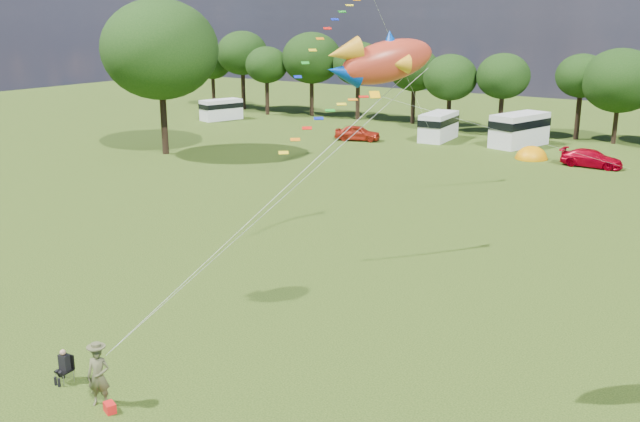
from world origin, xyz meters
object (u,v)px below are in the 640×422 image
Objects in this scene: big_tree at (160,50)px; campervan_a at (221,109)px; car_c at (592,158)px; kite_flyer at (99,376)px; campervan_b at (439,125)px; campervan_c at (520,129)px; fish_kite at (379,61)px; camp_chair at (65,362)px; tent_orange at (531,158)px; car_a at (358,133)px.

big_tree is 22.33m from campervan_a.
car_c is 46.46m from kite_flyer.
campervan_c reaches higher than campervan_b.
car_c is 1.50× the size of fish_kite.
kite_flyer reaches higher than camp_chair.
big_tree is 44.54m from fish_kite.
car_c is 0.83× the size of campervan_b.
tent_orange is (-5.09, 0.62, -0.68)m from car_c.
tent_orange is (37.45, -2.58, -1.25)m from campervan_a.
car_a is 48.86m from camp_chair.
big_tree is at bearing -134.94° from campervan_a.
car_a is at bearing 127.83° from campervan_c.
car_c reaches higher than tent_orange.
car_a is 15.26m from campervan_c.
car_c is 3.90× the size of camp_chair.
camp_chair is 0.38× the size of fish_kite.
car_c is at bearing -77.35° from campervan_a.
kite_flyer is 0.64× the size of fish_kite.
campervan_a is 2.61× the size of kite_flyer.
campervan_a is 0.78× the size of campervan_c.
camp_chair is (-0.69, -46.61, 0.69)m from tent_orange.
big_tree is 33.33m from campervan_c.
fish_kite is (3.42, -41.32, 10.00)m from car_c.
camp_chair is (26.89, -30.71, -8.30)m from big_tree.
campervan_b reaches higher than car_a.
car_a is at bearing 106.00° from camp_chair.
fish_kite reaches higher than tent_orange.
campervan_c is at bearing 65.99° from kite_flyer.
big_tree is 2.96× the size of car_a.
campervan_b is 1.88× the size of tent_orange.
tent_orange is (2.95, -5.32, -1.62)m from campervan_c.
fish_kite is (7.04, 5.00, 9.71)m from kite_flyer.
camp_chair is at bearing 173.46° from car_c.
campervan_c is at bearing -68.50° from campervan_a.
tent_orange is at bearing 83.68° from car_c.
big_tree reaches higher than campervan_c.
camp_chair is (36.76, -49.19, -0.56)m from campervan_a.
campervan_b is 11.49m from tent_orange.
car_c is 0.70× the size of campervan_c.
car_a is 0.86× the size of campervan_a.
fish_kite reaches higher than car_c.
campervan_a is at bearing 123.26° from camp_chair.
kite_flyer is (12.09, -51.08, -0.44)m from campervan_b.
camp_chair is at bearing -173.89° from campervan_b.
campervan_b is at bearing 158.70° from tent_orange.
campervan_c reaches higher than kite_flyer.
big_tree is 37.01m from car_c.
campervan_a is at bearing 85.13° from fish_kite.
big_tree reaches higher than car_a.
camp_chair is at bearing 156.11° from fish_kite.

